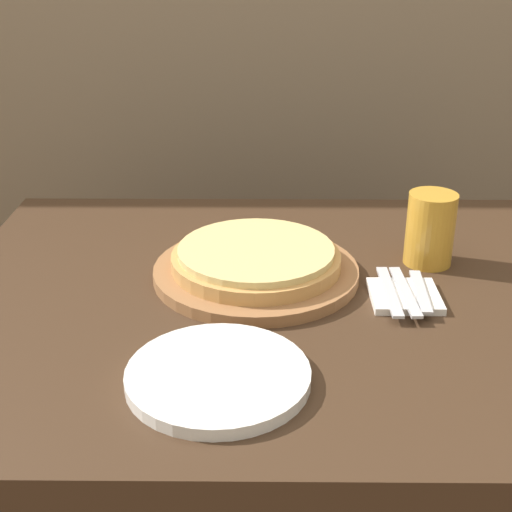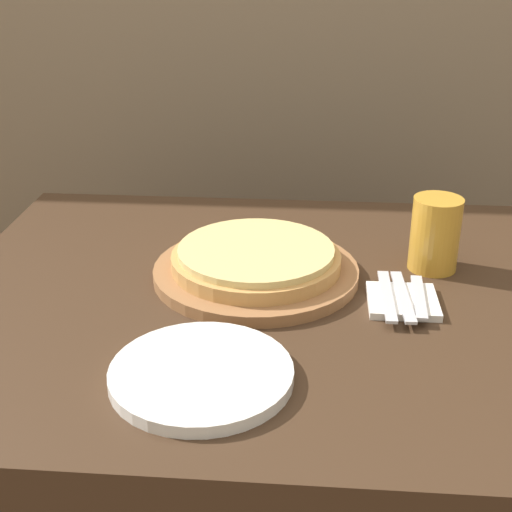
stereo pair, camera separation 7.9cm
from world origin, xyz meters
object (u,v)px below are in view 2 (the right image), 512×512
beer_glass (435,231)px  fork (387,296)px  pizza_on_board (256,264)px  dinner_plate (201,374)px  spoon (419,297)px  dinner_knife (403,296)px

beer_glass → fork: 0.18m
pizza_on_board → dinner_plate: size_ratio=1.43×
fork → spoon: same height
pizza_on_board → beer_glass: beer_glass is taller
pizza_on_board → dinner_plate: pizza_on_board is taller
pizza_on_board → dinner_knife: pizza_on_board is taller
pizza_on_board → spoon: (0.27, -0.08, -0.01)m
dinner_knife → fork: bearing=180.0°
fork → beer_glass: bearing=57.3°
beer_glass → dinner_plate: beer_glass is taller
pizza_on_board → spoon: size_ratio=2.41×
pizza_on_board → beer_glass: 0.32m
dinner_plate → fork: dinner_plate is taller
fork → dinner_knife: same height
fork → dinner_knife: (0.02, 0.00, 0.00)m
pizza_on_board → beer_glass: size_ratio=2.69×
pizza_on_board → fork: 0.23m
dinner_plate → spoon: size_ratio=1.69×
dinner_knife → spoon: size_ratio=1.17×
beer_glass → spoon: size_ratio=0.89×
dinner_plate → fork: size_ratio=1.44×
dinner_knife → spoon: (0.02, 0.00, 0.00)m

